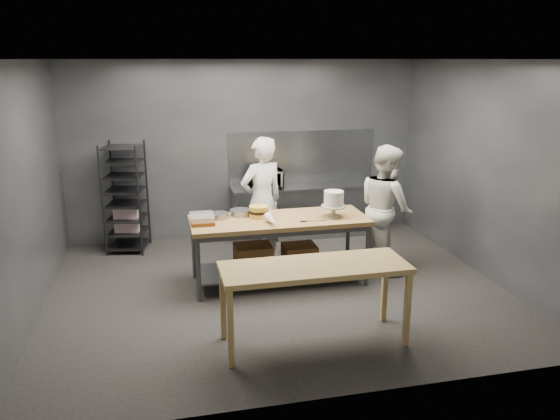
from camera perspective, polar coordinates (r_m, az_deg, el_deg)
The scene contains 16 objects.
ground at distance 7.45m, azimuth -0.22°, elevation -8.25°, with size 6.00×6.00×0.00m, color black.
back_wall at distance 9.40m, azimuth -3.61°, elevation 6.28°, with size 6.00×0.04×3.00m, color #4C4F54.
work_table at distance 7.49m, azimuth -0.35°, elevation -3.43°, with size 2.40×0.90×0.92m.
near_counter at distance 5.84m, azimuth 3.62°, elevation -6.55°, with size 2.00×0.70×0.90m.
back_counter at distance 9.53m, azimuth 2.76°, elevation -0.03°, with size 2.60×0.60×0.90m.
splashback_panel at distance 9.61m, azimuth 2.34°, elevation 5.61°, with size 2.60×0.02×0.90m, color slate.
speed_rack at distance 9.03m, azimuth -15.82°, elevation 1.16°, with size 0.72×0.76×1.75m.
chef_behind at distance 8.10m, azimuth -1.91°, elevation 0.92°, with size 0.70×0.46×1.93m, color white.
chef_right at distance 8.04m, azimuth 10.99°, elevation 0.22°, with size 0.89×0.70×1.84m, color silver.
microwave at distance 9.22m, azimuth -1.46°, elevation 3.29°, with size 0.54×0.37×0.30m, color black.
frosted_cake_stand at distance 7.43m, azimuth 5.63°, elevation 1.00°, with size 0.34×0.34×0.36m.
layer_cake at distance 7.42m, azimuth -2.23°, elevation -0.17°, with size 0.26×0.26×0.16m.
cake_pans at distance 7.50m, azimuth -4.99°, elevation -0.38°, with size 0.58×0.36×0.07m.
piping_bag at distance 7.08m, azimuth -0.88°, elevation -1.10°, with size 0.12×0.12×0.38m, color silver.
offset_spatula at distance 7.25m, azimuth 3.15°, elevation -1.16°, with size 0.36×0.02×0.02m.
pastry_clamshells at distance 7.24m, azimuth -8.14°, elevation -0.91°, with size 0.31×0.41×0.11m.
Camera 1 is at (-1.50, -6.65, 3.01)m, focal length 35.00 mm.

